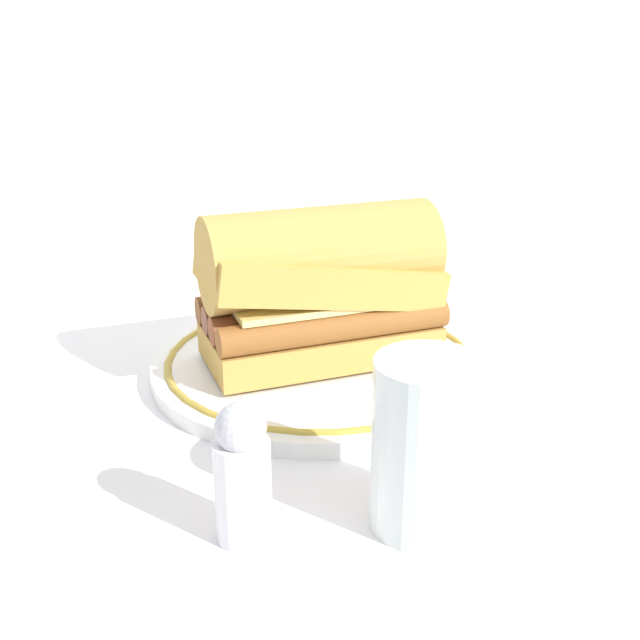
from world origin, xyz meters
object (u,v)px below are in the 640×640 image
plate (320,363)px  sausage_sandwich (320,285)px  salt_shaker (242,474)px  drinking_glass (425,456)px

plate → sausage_sandwich: bearing=0.0°
plate → sausage_sandwich: 0.07m
sausage_sandwich → salt_shaker: sausage_sandwich is taller
sausage_sandwich → salt_shaker: size_ratio=2.44×
plate → salt_shaker: 0.22m
plate → salt_shaker: (-0.06, -0.21, 0.03)m
plate → sausage_sandwich: size_ratio=1.36×
sausage_sandwich → drinking_glass: sausage_sandwich is taller
plate → salt_shaker: salt_shaker is taller
plate → salt_shaker: bearing=-106.4°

